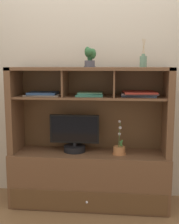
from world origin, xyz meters
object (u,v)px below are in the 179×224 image
object	(u,v)px
magazine_stack_left	(43,94)
magazine_stack_centre	(139,94)
media_console	(90,163)
potted_succulent	(90,57)
tv_monitor	(74,136)
potted_orchid	(119,149)
magazine_stack_right	(90,94)
diffuser_bottle	(143,61)

from	to	relation	value
magazine_stack_left	magazine_stack_centre	xyz separation A→B (m)	(0.92, 0.02, 0.01)
media_console	potted_succulent	distance (m)	1.03
tv_monitor	potted_orchid	distance (m)	0.45
magazine_stack_centre	magazine_stack_right	xyz separation A→B (m)	(-0.47, -0.01, -0.01)
potted_orchid	magazine_stack_right	xyz separation A→B (m)	(-0.29, 0.05, 0.52)
magazine_stack_left	media_console	bearing A→B (deg)	1.25
magazine_stack_centre	potted_succulent	distance (m)	0.58
magazine_stack_left	potted_orchid	bearing A→B (deg)	-2.91
tv_monitor	potted_orchid	bearing A→B (deg)	-5.76
magazine_stack_right	diffuser_bottle	xyz separation A→B (m)	(0.50, 0.01, 0.31)
media_console	magazine_stack_left	bearing A→B (deg)	-178.75
media_console	potted_orchid	bearing A→B (deg)	-9.30
potted_orchid	magazine_stack_left	world-z (taller)	magazine_stack_left
media_console	potted_orchid	world-z (taller)	media_console
potted_orchid	magazine_stack_centre	xyz separation A→B (m)	(0.18, 0.06, 0.53)
tv_monitor	potted_succulent	world-z (taller)	potted_succulent
diffuser_bottle	magazine_stack_centre	bearing A→B (deg)	178.12
potted_orchid	tv_monitor	bearing A→B (deg)	174.24
tv_monitor	magazine_stack_centre	distance (m)	0.75
magazine_stack_right	diffuser_bottle	world-z (taller)	diffuser_bottle
media_console	tv_monitor	xyz separation A→B (m)	(-0.15, -0.00, 0.27)
media_console	potted_orchid	size ratio (longest dim) A/B	4.64
tv_monitor	media_console	bearing A→B (deg)	1.26
magazine_stack_right	diffuser_bottle	bearing A→B (deg)	1.20
magazine_stack_centre	diffuser_bottle	bearing A→B (deg)	-1.88
media_console	potted_orchid	xyz separation A→B (m)	(0.29, -0.05, 0.16)
media_console	diffuser_bottle	xyz separation A→B (m)	(0.50, 0.01, 0.99)
media_console	magazine_stack_right	size ratio (longest dim) A/B	5.83
magazine_stack_right	potted_orchid	bearing A→B (deg)	-9.12
tv_monitor	magazine_stack_left	distance (m)	0.51
magazine_stack_right	potted_succulent	size ratio (longest dim) A/B	1.39
media_console	potted_orchid	distance (m)	0.33
diffuser_bottle	magazine_stack_right	bearing A→B (deg)	-178.80
magazine_stack_left	diffuser_bottle	xyz separation A→B (m)	(0.95, 0.02, 0.31)
magazine_stack_right	tv_monitor	bearing A→B (deg)	-179.31
tv_monitor	magazine_stack_left	bearing A→B (deg)	-178.76
tv_monitor	magazine_stack_centre	world-z (taller)	magazine_stack_centre
tv_monitor	diffuser_bottle	distance (m)	0.97
media_console	magazine_stack_right	world-z (taller)	media_console
potted_orchid	magazine_stack_centre	world-z (taller)	magazine_stack_centre
magazine_stack_left	magazine_stack_right	xyz separation A→B (m)	(0.45, 0.01, 0.00)
potted_succulent	tv_monitor	bearing A→B (deg)	-175.05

